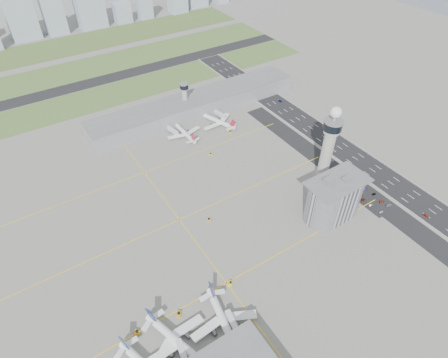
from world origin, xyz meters
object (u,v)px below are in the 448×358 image
car_lot_11 (354,179)px  jet_bridge_near_2 (238,335)px  car_lot_0 (381,212)px  airplane_near_b (177,339)px  airplane_far_a (184,130)px  airplane_far_b (217,119)px  car_lot_7 (382,201)px  control_tower (329,143)px  car_hw_2 (280,101)px  car_lot_1 (371,205)px  car_lot_2 (363,200)px  jet_bridge_far_0 (168,129)px  tug_4 (211,154)px  car_lot_6 (389,205)px  admin_building (334,198)px  tug_0 (137,332)px  tug_3 (209,219)px  car_lot_5 (345,186)px  car_lot_4 (350,188)px  airplane_near_c (225,322)px  car_hw_1 (332,142)px  car_lot_9 (366,189)px  tug_1 (179,314)px  jet_bridge_far_1 (215,113)px  car_hw_0 (426,215)px  car_hw_4 (236,81)px  car_lot_10 (362,185)px  car_lot_3 (360,195)px  secondary_tower (185,96)px  car_lot_8 (374,194)px  tug_2 (231,283)px

car_lot_11 → jet_bridge_near_2: bearing=102.2°
jet_bridge_near_2 → car_lot_0: 138.01m
airplane_near_b → airplane_far_a: 190.17m
airplane_far_b → car_lot_7: (46.54, -152.44, -5.16)m
control_tower → car_hw_2: size_ratio=14.10×
car_lot_1 → car_lot_2: bearing=-3.4°
control_tower → jet_bridge_far_0: bearing=119.4°
control_tower → tug_4: (-55.68, 73.12, -34.19)m
airplane_near_b → car_lot_6: bearing=74.0°
admin_building → tug_0: 149.35m
tug_3 → tug_4: (39.32, 62.61, 0.01)m
jet_bridge_far_0 → car_lot_7: (90.28, -166.09, -2.21)m
control_tower → tug_4: size_ratio=22.14×
car_lot_7 → airplane_far_b: bearing=26.1°
car_lot_5 → car_lot_6: bearing=-160.8°
tug_4 → car_lot_4: tug_4 is taller
airplane_near_c → car_lot_11: size_ratio=10.37×
car_hw_1 → car_lot_9: bearing=-106.7°
jet_bridge_near_2 → tug_4: jet_bridge_near_2 is taller
airplane_far_b → car_lot_1: 155.10m
tug_4 → car_lot_5: bearing=-155.0°
jet_bridge_near_2 → tug_3: bearing=-10.7°
admin_building → tug_1: 126.22m
jet_bridge_far_1 → car_hw_0: jet_bridge_far_1 is taller
car_hw_4 → car_hw_2: bearing=-67.7°
car_lot_10 → car_hw_2: size_ratio=0.96×
airplane_far_a → car_lot_3: 158.02m
car_lot_1 → car_lot_2: car_lot_1 is taller
airplane_far_b → car_lot_5: bearing=177.1°
car_hw_0 → car_hw_2: (14.54, 178.82, -0.00)m
car_lot_0 → airplane_near_b: bearing=90.6°
secondary_tower → car_lot_10: bearing=-68.9°
jet_bridge_near_2 → car_hw_0: size_ratio=3.73×
admin_building → tug_4: size_ratio=14.42×
airplane_far_a → car_lot_3: airplane_far_a is taller
jet_bridge_far_1 → car_lot_10: (41.46, -146.13, -2.24)m
jet_bridge_far_1 → tug_0: (-148.46, -161.93, -1.86)m
jet_bridge_near_2 → car_lot_11: (146.75, 55.08, -2.23)m
jet_bridge_far_0 → tug_1: bearing=-34.5°
tug_0 → car_lot_5: bearing=-28.0°
airplane_near_b → car_lot_5: (163.49, 39.79, -5.50)m
jet_bridge_near_2 → tug_0: bearing=64.4°
car_lot_1 → car_lot_8: bearing=-68.8°
car_lot_11 → car_lot_10: bearing=169.6°
tug_0 → car_lot_2: tug_0 is taller
car_hw_2 → control_tower: bearing=-122.0°
tug_1 → admin_building: bearing=-138.1°
airplane_near_b → car_lot_9: airplane_near_b is taller
airplane_near_b → tug_3: 87.89m
tug_2 → car_hw_0: bearing=-146.9°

